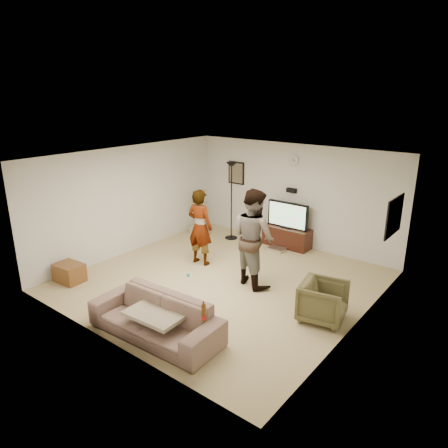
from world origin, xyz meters
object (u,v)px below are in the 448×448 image
Objects in this scene: floor_lamp at (231,201)px; armchair at (323,301)px; cat_tree at (199,212)px; beer_bottle at (204,313)px; person_left at (200,227)px; tv_stand at (287,237)px; sofa at (155,317)px; side_table at (70,273)px; person_right at (254,237)px; tv at (288,215)px.

armchair is (3.64, -2.25, -0.66)m from floor_lamp.
cat_tree is 4.76× the size of beer_bottle.
tv_stand is at bearing -119.26° from person_left.
person_left is at bearing -114.99° from tv_stand.
person_left is 0.77× the size of sofa.
tv_stand is at bearing 61.22° from side_table.
cat_tree is at bearing -51.54° from person_left.
tv_stand is 1.60× the size of armchair.
floor_lamp is 3.54× the size of side_table.
cat_tree is at bearing -11.21° from person_right.
armchair reaches higher than tv_stand.
person_left reaches higher than sofa.
cat_tree is 2.12× the size of side_table.
tv_stand is at bearing 14.94° from floor_lamp.
beer_bottle is 0.45× the size of side_table.
tv is 4.74m from sofa.
person_left is at bearing -75.26° from floor_lamp.
cat_tree is at bearing -168.72° from floor_lamp.
person_left is at bearing 58.04° from side_table.
person_left reaches higher than beer_bottle.
sofa is at bearing -56.21° from cat_tree.
floor_lamp reaches higher than beer_bottle.
cat_tree is at bearing 89.30° from side_table.
person_left is at bearing 14.11° from person_right.
cat_tree is (-2.39, -0.57, -0.21)m from tv.
tv is at bearing 61.22° from side_table.
person_left is (0.45, -1.72, -0.15)m from floor_lamp.
armchair is 4.99m from side_table.
person_left is 6.75× the size of beer_bottle.
person_left is 3.00× the size of side_table.
person_right is 7.74× the size of beer_bottle.
tv_stand is 4.92m from beer_bottle.
tv_stand is 4.73× the size of beer_bottle.
beer_bottle reaches higher than side_table.
person_right is 2.58m from sofa.
beer_bottle is at bearing -56.93° from floor_lamp.
armchair reaches higher than sofa.
floor_lamp is 4.26m from side_table.
side_table is (-2.44, -4.44, -0.06)m from tv_stand.
person_left is (-0.98, -2.10, 0.03)m from tv.
armchair is 1.32× the size of side_table.
person_left is at bearing -47.27° from cat_tree.
side_table is (-1.01, -4.06, -0.81)m from floor_lamp.
armchair reaches higher than side_table.
tv_stand is 0.56m from tv.
person_left is 0.87× the size of person_right.
tv_stand is at bearing 106.35° from beer_bottle.
floor_lamp is 0.91× the size of sofa.
person_left is 1.49m from person_right.
tv_stand is 1.11× the size of tv.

